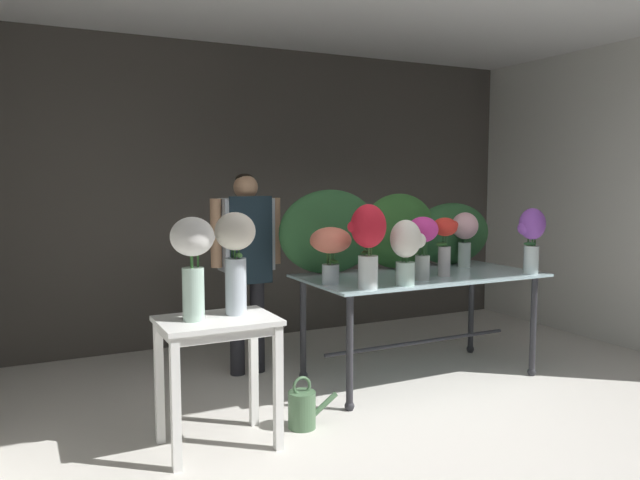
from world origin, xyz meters
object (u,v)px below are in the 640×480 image
object	(u,v)px
vase_white_roses_tall	(193,256)
vase_crimson_tulips	(368,238)
vase_ivory_stock	(406,247)
vase_violet_freesia	(532,234)
vase_scarlet_snapdragons	(445,240)
side_table_white	(217,338)
vase_coral_carnations	(331,245)
vase_blush_lilies	(465,233)
watering_can	(303,409)
vase_magenta_roses	(423,239)
vase_cream_lisianthus_tall	(235,252)
florist	(247,251)
display_table_glass	(420,289)

from	to	relation	value
vase_white_roses_tall	vase_crimson_tulips	bearing A→B (deg)	7.17
vase_crimson_tulips	vase_ivory_stock	size ratio (longest dim) A/B	1.25
vase_violet_freesia	vase_scarlet_snapdragons	xyz separation A→B (m)	(-0.70, 0.22, -0.03)
side_table_white	vase_ivory_stock	world-z (taller)	vase_ivory_stock
vase_crimson_tulips	vase_coral_carnations	xyz separation A→B (m)	(-0.14, 0.30, -0.07)
side_table_white	vase_white_roses_tall	world-z (taller)	vase_white_roses_tall
vase_blush_lilies	vase_scarlet_snapdragons	size ratio (longest dim) A/B	1.03
vase_violet_freesia	watering_can	world-z (taller)	vase_violet_freesia
watering_can	vase_violet_freesia	bearing A→B (deg)	3.77
vase_magenta_roses	vase_cream_lisianthus_tall	distance (m)	1.59
vase_violet_freesia	vase_cream_lisianthus_tall	size ratio (longest dim) A/B	0.85
vase_blush_lilies	vase_crimson_tulips	bearing A→B (deg)	-157.88
vase_white_roses_tall	florist	bearing A→B (deg)	58.02
display_table_glass	vase_scarlet_snapdragons	bearing A→B (deg)	-53.74
display_table_glass	vase_scarlet_snapdragons	size ratio (longest dim) A/B	4.16
display_table_glass	side_table_white	bearing A→B (deg)	-163.99
vase_blush_lilies	vase_scarlet_snapdragons	distance (m)	0.56
vase_ivory_stock	watering_can	size ratio (longest dim) A/B	1.34
vase_blush_lilies	vase_cream_lisianthus_tall	xyz separation A→B (m)	(-2.30, -0.64, 0.02)
side_table_white	vase_magenta_roses	bearing A→B (deg)	10.00
vase_crimson_tulips	vase_cream_lisianthus_tall	world-z (taller)	vase_crimson_tulips
side_table_white	vase_coral_carnations	size ratio (longest dim) A/B	1.90
vase_violet_freesia	vase_coral_carnations	xyz separation A→B (m)	(-1.67, 0.30, -0.04)
vase_ivory_stock	florist	bearing A→B (deg)	126.74
vase_violet_freesia	vase_magenta_roses	bearing A→B (deg)	171.69
vase_magenta_roses	watering_can	distance (m)	1.56
vase_crimson_tulips	vase_cream_lisianthus_tall	distance (m)	1.01
display_table_glass	vase_ivory_stock	bearing A→B (deg)	-136.52
display_table_glass	vase_ivory_stock	xyz separation A→B (m)	(-0.39, -0.37, 0.40)
vase_crimson_tulips	vase_coral_carnations	size ratio (longest dim) A/B	1.42
vase_scarlet_snapdragons	vase_cream_lisianthus_tall	size ratio (longest dim) A/B	0.74
vase_violet_freesia	vase_white_roses_tall	bearing A→B (deg)	-176.76
vase_magenta_roses	vase_ivory_stock	xyz separation A→B (m)	(-0.24, -0.14, -0.04)
vase_magenta_roses	vase_white_roses_tall	xyz separation A→B (m)	(-1.84, -0.30, 0.01)
florist	vase_ivory_stock	size ratio (longest dim) A/B	3.50
vase_violet_freesia	vase_cream_lisianthus_tall	world-z (taller)	vase_cream_lisianthus_tall
vase_coral_carnations	vase_violet_freesia	bearing A→B (deg)	-10.16
vase_blush_lilies	watering_can	distance (m)	2.23
vase_ivory_stock	watering_can	world-z (taller)	vase_ivory_stock
side_table_white	vase_magenta_roses	distance (m)	1.80
display_table_glass	vase_blush_lilies	distance (m)	0.73
vase_white_roses_tall	vase_violet_freesia	bearing A→B (deg)	3.24
vase_cream_lisianthus_tall	vase_white_roses_tall	bearing A→B (deg)	-169.87
vase_crimson_tulips	vase_ivory_stock	xyz separation A→B (m)	(0.32, -0.00, -0.08)
vase_coral_carnations	vase_ivory_stock	bearing A→B (deg)	-33.01
vase_cream_lisianthus_tall	vase_ivory_stock	bearing A→B (deg)	4.78
vase_violet_freesia	vase_cream_lisianthus_tall	bearing A→B (deg)	-177.51
florist	vase_white_roses_tall	size ratio (longest dim) A/B	2.73
vase_crimson_tulips	vase_white_roses_tall	xyz separation A→B (m)	(-1.28, -0.16, -0.04)
side_table_white	vase_coral_carnations	distance (m)	1.20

